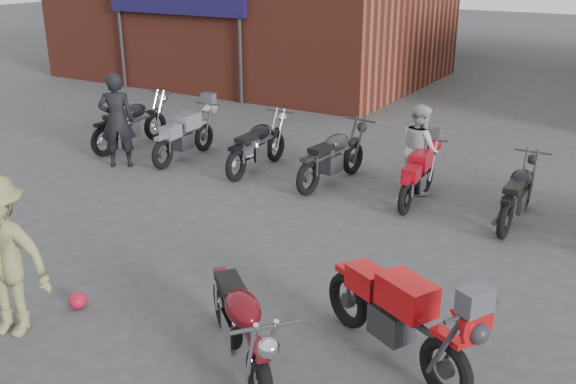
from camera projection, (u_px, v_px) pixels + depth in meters
The scene contains 13 objects.
ground at pixel (223, 333), 7.40m from camera, with size 90.00×90.00×0.00m, color #37373A.
brick_building at pixel (254, 17), 22.27m from camera, with size 12.00×8.00×4.00m, color maroon.
vintage_motorcycle at pixel (240, 318), 6.58m from camera, with size 2.05×0.68×1.19m, color #5A0B13, non-canonical shape.
sportbike at pixel (397, 310), 6.68m from camera, with size 2.14×0.71×1.24m, color red, non-canonical shape.
helmet at pixel (78, 300), 7.88m from camera, with size 0.23×0.23×0.21m, color #A8122C.
person_dark at pixel (117, 120), 12.83m from camera, with size 0.70×0.46×1.91m, color black.
person_light at pixel (420, 148), 11.53m from camera, with size 0.78×0.61×1.61m, color #A9A9A5.
row_bike_0 at pixel (131, 121), 14.20m from camera, with size 2.11×0.70×1.22m, color black, non-canonical shape.
row_bike_1 at pixel (185, 133), 13.40m from camera, with size 1.98×0.65×1.15m, color gray, non-canonical shape.
row_bike_2 at pixel (258, 142), 12.70m from camera, with size 2.00×0.66×1.16m, color black, non-canonical shape.
row_bike_3 at pixel (333, 153), 11.96m from camera, with size 2.06×0.68×1.19m, color #252527, non-canonical shape.
row_bike_4 at pixel (418, 173), 11.12m from camera, with size 1.80×0.59×1.04m, color #AC0E1C, non-canonical shape.
row_bike_5 at pixel (518, 191), 10.22m from camera, with size 1.90×0.63×1.10m, color black, non-canonical shape.
Camera 1 is at (3.93, -5.05, 4.13)m, focal length 40.00 mm.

